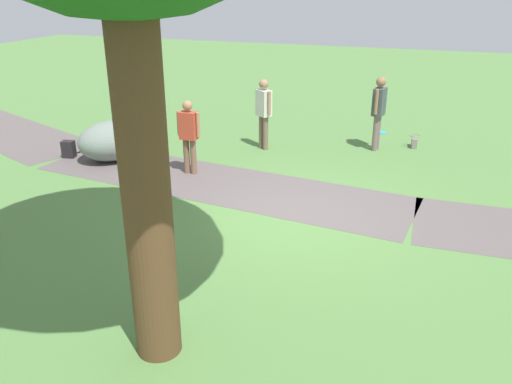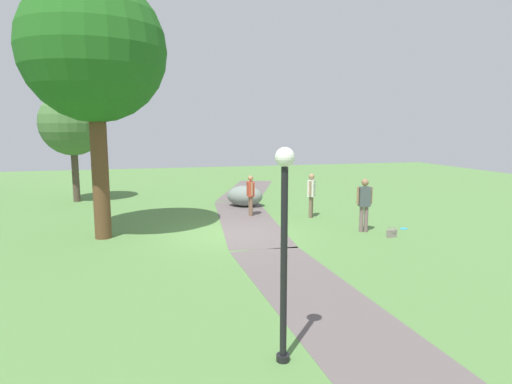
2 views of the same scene
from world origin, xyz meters
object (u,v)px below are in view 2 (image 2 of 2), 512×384
object	(u,v)px
man_near_boulder	(311,192)
handbag_on_grass	(392,233)
lawn_boulder	(245,196)
lamp_post	(284,231)
young_tree_near_path	(72,124)
passerby_on_path	(251,193)
backpack_by_boulder	(235,198)
frisbee_on_grass	(404,229)
woman_with_handbag	(364,201)
large_shade_tree	(94,51)

from	to	relation	value
man_near_boulder	handbag_on_grass	size ratio (longest dim) A/B	5.13
lawn_boulder	man_near_boulder	size ratio (longest dim) A/B	1.18
lamp_post	man_near_boulder	bearing A→B (deg)	-24.11
young_tree_near_path	man_near_boulder	world-z (taller)	young_tree_near_path
young_tree_near_path	passerby_on_path	size ratio (longest dim) A/B	3.20
backpack_by_boulder	frisbee_on_grass	bearing A→B (deg)	-146.04
lamp_post	woman_with_handbag	xyz separation A→B (m)	(6.97, -5.11, -0.95)
young_tree_near_path	lamp_post	xyz separation A→B (m)	(-15.75, -4.95, -1.61)
woman_with_handbag	backpack_by_boulder	xyz separation A→B (m)	(6.70, 2.96, -0.84)
handbag_on_grass	backpack_by_boulder	world-z (taller)	backpack_by_boulder
passerby_on_path	young_tree_near_path	bearing A→B (deg)	53.48
lawn_boulder	frisbee_on_grass	size ratio (longest dim) A/B	8.19
young_tree_near_path	backpack_by_boulder	world-z (taller)	young_tree_near_path
lamp_post	handbag_on_grass	bearing A→B (deg)	-42.72
lamp_post	passerby_on_path	world-z (taller)	lamp_post
passerby_on_path	backpack_by_boulder	bearing A→B (deg)	-0.49
lawn_boulder	passerby_on_path	world-z (taller)	passerby_on_path
passerby_on_path	man_near_boulder	bearing A→B (deg)	-113.28
lawn_boulder	handbag_on_grass	world-z (taller)	lawn_boulder
man_near_boulder	frisbee_on_grass	world-z (taller)	man_near_boulder
passerby_on_path	lamp_post	bearing A→B (deg)	168.57
backpack_by_boulder	frisbee_on_grass	size ratio (longest dim) A/B	1.64
man_near_boulder	frisbee_on_grass	xyz separation A→B (m)	(-2.59, -2.36, -0.98)
passerby_on_path	large_shade_tree	bearing A→B (deg)	112.34
man_near_boulder	passerby_on_path	world-z (taller)	man_near_boulder
lamp_post	man_near_boulder	distance (m)	10.54
young_tree_near_path	woman_with_handbag	distance (m)	13.60
woman_with_handbag	handbag_on_grass	bearing A→B (deg)	-150.14
man_near_boulder	passerby_on_path	size ratio (longest dim) A/B	1.07
large_shade_tree	frisbee_on_grass	bearing A→B (deg)	-97.75
man_near_boulder	frisbee_on_grass	bearing A→B (deg)	-137.66
lamp_post	man_near_boulder	xyz separation A→B (m)	(9.58, -4.29, -1.00)
woman_with_handbag	passerby_on_path	distance (m)	4.63
woman_with_handbag	passerby_on_path	bearing A→B (deg)	40.11
young_tree_near_path	man_near_boulder	size ratio (longest dim) A/B	2.99
large_shade_tree	lawn_boulder	size ratio (longest dim) A/B	3.92
passerby_on_path	handbag_on_grass	bearing A→B (deg)	-141.74
man_near_boulder	frisbee_on_grass	distance (m)	3.64
handbag_on_grass	backpack_by_boulder	distance (m)	8.34
young_tree_near_path	woman_with_handbag	xyz separation A→B (m)	(-8.78, -10.06, -2.56)
handbag_on_grass	frisbee_on_grass	distance (m)	1.38
large_shade_tree	backpack_by_boulder	world-z (taller)	large_shade_tree
handbag_on_grass	frisbee_on_grass	size ratio (longest dim) A/B	1.36
young_tree_near_path	handbag_on_grass	world-z (taller)	young_tree_near_path
lamp_post	backpack_by_boulder	distance (m)	13.95
young_tree_near_path	woman_with_handbag	bearing A→B (deg)	-131.12
backpack_by_boulder	frisbee_on_grass	world-z (taller)	backpack_by_boulder
handbag_on_grass	lawn_boulder	bearing A→B (deg)	26.48
man_near_boulder	backpack_by_boulder	world-z (taller)	man_near_boulder
large_shade_tree	man_near_boulder	size ratio (longest dim) A/B	4.61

